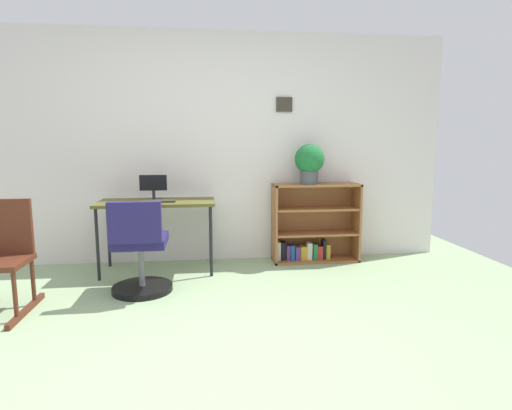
{
  "coord_description": "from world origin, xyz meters",
  "views": [
    {
      "loc": [
        -0.03,
        -2.44,
        1.29
      ],
      "look_at": [
        0.44,
        1.48,
        0.7
      ],
      "focal_mm": 29.32,
      "sensor_mm": 36.0,
      "label": 1
    }
  ],
  "objects_px": {
    "monitor": "(153,187)",
    "desk": "(157,207)",
    "keyboard": "(159,201)",
    "potted_plant_on_shelf": "(309,162)",
    "rocking_chair": "(1,256)",
    "office_chair": "(140,254)",
    "bookshelf_low": "(313,226)"
  },
  "relations": [
    {
      "from": "desk",
      "to": "office_chair",
      "type": "relative_size",
      "value": 1.38
    },
    {
      "from": "desk",
      "to": "potted_plant_on_shelf",
      "type": "height_order",
      "value": "potted_plant_on_shelf"
    },
    {
      "from": "monitor",
      "to": "keyboard",
      "type": "height_order",
      "value": "monitor"
    },
    {
      "from": "desk",
      "to": "rocking_chair",
      "type": "xyz_separation_m",
      "value": [
        -1.07,
        -0.88,
        -0.22
      ]
    },
    {
      "from": "keyboard",
      "to": "desk",
      "type": "bearing_deg",
      "value": 112.44
    },
    {
      "from": "desk",
      "to": "office_chair",
      "type": "bearing_deg",
      "value": -97.01
    },
    {
      "from": "rocking_chair",
      "to": "bookshelf_low",
      "type": "relative_size",
      "value": 0.92
    },
    {
      "from": "rocking_chair",
      "to": "bookshelf_low",
      "type": "xyz_separation_m",
      "value": [
        2.72,
        1.1,
        -0.06
      ]
    },
    {
      "from": "keyboard",
      "to": "monitor",
      "type": "bearing_deg",
      "value": 114.19
    },
    {
      "from": "office_chair",
      "to": "potted_plant_on_shelf",
      "type": "xyz_separation_m",
      "value": [
        1.66,
        0.8,
        0.74
      ]
    },
    {
      "from": "desk",
      "to": "rocking_chair",
      "type": "relative_size",
      "value": 1.32
    },
    {
      "from": "keyboard",
      "to": "bookshelf_low",
      "type": "xyz_separation_m",
      "value": [
        1.62,
        0.3,
        -0.35
      ]
    },
    {
      "from": "keyboard",
      "to": "potted_plant_on_shelf",
      "type": "height_order",
      "value": "potted_plant_on_shelf"
    },
    {
      "from": "monitor",
      "to": "rocking_chair",
      "type": "distance_m",
      "value": 1.47
    },
    {
      "from": "desk",
      "to": "office_chair",
      "type": "distance_m",
      "value": 0.71
    },
    {
      "from": "potted_plant_on_shelf",
      "to": "monitor",
      "type": "bearing_deg",
      "value": -176.58
    },
    {
      "from": "keyboard",
      "to": "potted_plant_on_shelf",
      "type": "distance_m",
      "value": 1.61
    },
    {
      "from": "keyboard",
      "to": "rocking_chair",
      "type": "xyz_separation_m",
      "value": [
        -1.1,
        -0.8,
        -0.29
      ]
    },
    {
      "from": "keyboard",
      "to": "rocking_chair",
      "type": "relative_size",
      "value": 0.37
    },
    {
      "from": "desk",
      "to": "keyboard",
      "type": "bearing_deg",
      "value": -67.56
    },
    {
      "from": "bookshelf_low",
      "to": "potted_plant_on_shelf",
      "type": "height_order",
      "value": "potted_plant_on_shelf"
    },
    {
      "from": "monitor",
      "to": "rocking_chair",
      "type": "height_order",
      "value": "monitor"
    },
    {
      "from": "office_chair",
      "to": "potted_plant_on_shelf",
      "type": "height_order",
      "value": "potted_plant_on_shelf"
    },
    {
      "from": "office_chair",
      "to": "keyboard",
      "type": "bearing_deg",
      "value": 78.74
    },
    {
      "from": "desk",
      "to": "potted_plant_on_shelf",
      "type": "distance_m",
      "value": 1.65
    },
    {
      "from": "office_chair",
      "to": "bookshelf_low",
      "type": "bearing_deg",
      "value": 26.41
    },
    {
      "from": "desk",
      "to": "monitor",
      "type": "distance_m",
      "value": 0.2
    },
    {
      "from": "keyboard",
      "to": "office_chair",
      "type": "bearing_deg",
      "value": -101.26
    },
    {
      "from": "office_chair",
      "to": "desk",
      "type": "bearing_deg",
      "value": 82.99
    },
    {
      "from": "office_chair",
      "to": "rocking_chair",
      "type": "bearing_deg",
      "value": -166.09
    },
    {
      "from": "monitor",
      "to": "potted_plant_on_shelf",
      "type": "distance_m",
      "value": 1.64
    },
    {
      "from": "monitor",
      "to": "desk",
      "type": "bearing_deg",
      "value": -63.83
    }
  ]
}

